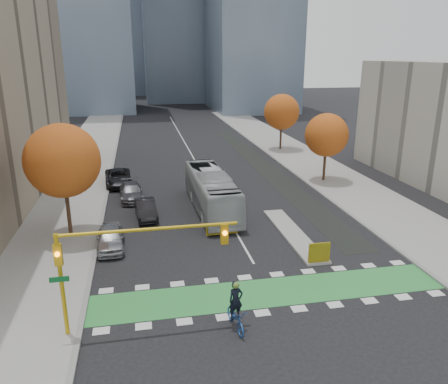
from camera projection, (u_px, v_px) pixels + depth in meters
name	position (u px, v px, depth m)	size (l,w,h in m)	color
ground	(278.00, 307.00, 22.93)	(300.00, 300.00, 0.00)	black
sidewalk_west	(66.00, 201.00, 39.16)	(7.00, 120.00, 0.15)	gray
sidewalk_east	(345.00, 185.00, 44.10)	(7.00, 120.00, 0.15)	gray
curb_west	(106.00, 199.00, 39.80)	(0.30, 120.00, 0.16)	gray
curb_east	(313.00, 187.00, 43.46)	(0.30, 120.00, 0.16)	gray
bike_crossing	(270.00, 292.00, 24.34)	(20.00, 3.00, 0.01)	green
centre_line	(189.00, 150.00, 60.38)	(0.15, 70.00, 0.01)	silver
bike_lane_paint	(261.00, 165.00, 52.39)	(2.50, 50.00, 0.01)	black
median_island	(293.00, 234.00, 32.07)	(1.60, 10.00, 0.16)	gray
hazard_board	(319.00, 253.00, 27.36)	(1.40, 0.12, 1.30)	yellow
tree_west	(63.00, 161.00, 30.28)	(5.20, 5.20, 8.22)	#332114
tree_east_near	(327.00, 135.00, 44.26)	(4.40, 4.40, 7.08)	#332114
tree_east_far	(282.00, 112.00, 59.22)	(4.80, 4.80, 7.65)	#332114
traffic_signal_west	(118.00, 254.00, 19.79)	(8.53, 0.56, 5.20)	#BF9914
cyclist	(236.00, 313.00, 20.89)	(1.04, 2.24, 2.49)	#1F478F
bus	(211.00, 191.00, 36.79)	(2.80, 11.99, 3.34)	#B0B6B8
parked_car_a	(110.00, 238.00, 29.68)	(1.77, 4.41, 1.50)	#A8A8AD
parked_car_b	(146.00, 209.00, 35.30)	(1.54, 4.41, 1.45)	black
parked_car_c	(131.00, 192.00, 39.77)	(2.01, 4.93, 1.43)	#55545A
parked_car_d	(118.00, 178.00, 44.19)	(2.56, 5.56, 1.54)	black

